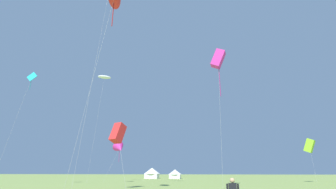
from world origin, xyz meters
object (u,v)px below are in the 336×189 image
Objects in this scene: kite_white_parafoil at (104,77)px; kite_red_box at (118,133)px; kite_magenta_delta at (120,148)px; festival_tent_center at (175,174)px; kite_cyan_diamond at (31,79)px; kite_lime_box at (309,146)px; festival_tent_right at (152,173)px; kite_magenta_box at (218,59)px.

kite_red_box is (10.54, -17.30, -15.20)m from kite_white_parafoil.
festival_tent_center is at bearing 75.34° from kite_magenta_delta.
kite_lime_box is (49.33, 20.04, -9.88)m from kite_cyan_diamond.
festival_tent_center is (7.23, 0.00, -0.28)m from festival_tent_right.
kite_red_box is at bearing -14.20° from kite_cyan_diamond.
kite_cyan_diamond is 0.82× the size of kite_white_parafoil.
kite_white_parafoil is 15.90m from kite_magenta_delta.
kite_cyan_diamond is 20.85m from kite_red_box.
kite_magenta_delta is 1.96× the size of festival_tent_center.
kite_magenta_delta is 1.65× the size of festival_tent_right.
kite_magenta_box reaches higher than kite_magenta_delta.
kite_lime_box is 1.07× the size of kite_red_box.
kite_magenta_delta is at bearing 51.63° from kite_cyan_diamond.
kite_cyan_diamond reaches higher than kite_red_box.
kite_lime_box is 1.75× the size of festival_tent_right.
kite_lime_box is at bearing 9.65° from kite_white_parafoil.
kite_magenta_delta is at bearing 109.28° from kite_red_box.
kite_magenta_delta is at bearing -90.67° from festival_tent_right.
kite_cyan_diamond is 0.95× the size of kite_magenta_box.
festival_tent_right is 7.24m from festival_tent_center.
kite_lime_box is 40.09m from kite_red_box.
kite_magenta_box reaches higher than kite_cyan_diamond.
festival_tent_right is (11.46, 42.97, -15.19)m from kite_cyan_diamond.
kite_lime_box is at bearing -31.20° from festival_tent_right.
festival_tent_right is (-37.87, 22.93, -5.31)m from kite_lime_box.
kite_white_parafoil is 36.49m from festival_tent_right.
kite_lime_box is 1.06× the size of kite_magenta_delta.
festival_tent_center is at bearing 0.00° from festival_tent_right.
kite_magenta_box is at bearing -131.62° from kite_lime_box.
kite_white_parafoil is 25.33m from kite_red_box.
kite_white_parafoil is 2.79× the size of kite_red_box.
kite_magenta_box reaches higher than kite_lime_box.
kite_red_box reaches higher than festival_tent_right.
kite_cyan_diamond is 4.45× the size of festival_tent_center.
kite_magenta_box is 48.19m from festival_tent_center.
kite_cyan_diamond is at bearing 178.74° from kite_magenta_box.
festival_tent_right is at bearing 75.07° from kite_cyan_diamond.
kite_white_parafoil reaches higher than kite_cyan_diamond.
kite_cyan_diamond is at bearing -128.37° from kite_magenta_delta.
kite_magenta_box is 0.87× the size of kite_white_parafoil.
kite_magenta_box is 27.14m from kite_magenta_delta.
festival_tent_center is at bearing 88.68° from kite_red_box.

